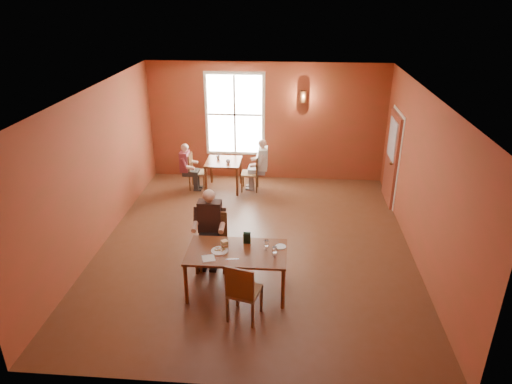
# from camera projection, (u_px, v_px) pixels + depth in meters

# --- Properties ---
(ground) EXTENTS (6.00, 7.00, 0.01)m
(ground) POSITION_uv_depth(u_px,v_px,m) (255.00, 245.00, 8.99)
(ground) COLOR brown
(ground) RESTS_ON ground
(wall_back) EXTENTS (6.00, 0.04, 3.00)m
(wall_back) POSITION_uv_depth(u_px,v_px,m) (266.00, 122.00, 11.55)
(wall_back) COLOR brown
(wall_back) RESTS_ON ground
(wall_front) EXTENTS (6.00, 0.04, 3.00)m
(wall_front) POSITION_uv_depth(u_px,v_px,m) (230.00, 289.00, 5.20)
(wall_front) COLOR brown
(wall_front) RESTS_ON ground
(wall_left) EXTENTS (0.04, 7.00, 3.00)m
(wall_left) POSITION_uv_depth(u_px,v_px,m) (97.00, 169.00, 8.59)
(wall_left) COLOR brown
(wall_left) RESTS_ON ground
(wall_right) EXTENTS (0.04, 7.00, 3.00)m
(wall_right) POSITION_uv_depth(u_px,v_px,m) (422.00, 179.00, 8.15)
(wall_right) COLOR brown
(wall_right) RESTS_ON ground
(ceiling) EXTENTS (6.00, 7.00, 0.04)m
(ceiling) POSITION_uv_depth(u_px,v_px,m) (255.00, 93.00, 7.75)
(ceiling) COLOR white
(ceiling) RESTS_ON wall_back
(window) EXTENTS (1.36, 0.10, 1.96)m
(window) POSITION_uv_depth(u_px,v_px,m) (235.00, 114.00, 11.48)
(window) COLOR white
(window) RESTS_ON wall_back
(door) EXTENTS (0.12, 1.04, 2.10)m
(door) POSITION_uv_depth(u_px,v_px,m) (391.00, 159.00, 10.43)
(door) COLOR maroon
(door) RESTS_ON ground
(wall_sconce) EXTENTS (0.16, 0.16, 0.28)m
(wall_sconce) POSITION_uv_depth(u_px,v_px,m) (303.00, 96.00, 11.11)
(wall_sconce) COLOR brown
(wall_sconce) RESTS_ON wall_back
(main_table) EXTENTS (1.61, 0.91, 0.76)m
(main_table) POSITION_uv_depth(u_px,v_px,m) (237.00, 271.00, 7.50)
(main_table) COLOR brown
(main_table) RESTS_ON ground
(chair_diner_main) EXTENTS (0.45, 0.45, 1.02)m
(chair_diner_main) POSITION_uv_depth(u_px,v_px,m) (213.00, 242.00, 8.07)
(chair_diner_main) COLOR #562E13
(chair_diner_main) RESTS_ON ground
(diner_main) EXTENTS (0.55, 0.55, 1.37)m
(diner_main) POSITION_uv_depth(u_px,v_px,m) (213.00, 235.00, 7.98)
(diner_main) COLOR black
(diner_main) RESTS_ON ground
(chair_empty) EXTENTS (0.54, 0.54, 1.00)m
(chair_empty) POSITION_uv_depth(u_px,v_px,m) (245.00, 290.00, 6.83)
(chair_empty) COLOR #3B2412
(chair_empty) RESTS_ON ground
(plate_food) EXTENTS (0.30, 0.30, 0.04)m
(plate_food) POSITION_uv_depth(u_px,v_px,m) (220.00, 250.00, 7.33)
(plate_food) COLOR silver
(plate_food) RESTS_ON main_table
(sandwich) EXTENTS (0.13, 0.13, 0.12)m
(sandwich) POSITION_uv_depth(u_px,v_px,m) (225.00, 245.00, 7.41)
(sandwich) COLOR #B9844C
(sandwich) RESTS_ON main_table
(goblet_a) EXTENTS (0.09, 0.09, 0.20)m
(goblet_a) POSITION_uv_depth(u_px,v_px,m) (266.00, 245.00, 7.33)
(goblet_a) COLOR white
(goblet_a) RESTS_ON main_table
(goblet_b) EXTENTS (0.09, 0.09, 0.19)m
(goblet_b) POSITION_uv_depth(u_px,v_px,m) (275.00, 251.00, 7.16)
(goblet_b) COLOR white
(goblet_b) RESTS_ON main_table
(menu_stand) EXTENTS (0.12, 0.06, 0.20)m
(menu_stand) POSITION_uv_depth(u_px,v_px,m) (247.00, 238.00, 7.53)
(menu_stand) COLOR black
(menu_stand) RESTS_ON main_table
(knife) EXTENTS (0.21, 0.05, 0.00)m
(knife) POSITION_uv_depth(u_px,v_px,m) (232.00, 259.00, 7.13)
(knife) COLOR white
(knife) RESTS_ON main_table
(napkin) EXTENTS (0.25, 0.25, 0.01)m
(napkin) POSITION_uv_depth(u_px,v_px,m) (208.00, 258.00, 7.15)
(napkin) COLOR white
(napkin) RESTS_ON main_table
(side_plate) EXTENTS (0.22, 0.22, 0.01)m
(side_plate) POSITION_uv_depth(u_px,v_px,m) (281.00, 247.00, 7.46)
(side_plate) COLOR silver
(side_plate) RESTS_ON main_table
(second_table) EXTENTS (0.84, 0.84, 0.74)m
(second_table) POSITION_uv_depth(u_px,v_px,m) (224.00, 175.00, 11.32)
(second_table) COLOR brown
(second_table) RESTS_ON ground
(chair_diner_white) EXTENTS (0.40, 0.40, 0.91)m
(chair_diner_white) POSITION_uv_depth(u_px,v_px,m) (250.00, 173.00, 11.23)
(chair_diner_white) COLOR brown
(chair_diner_white) RESTS_ON ground
(diner_white) EXTENTS (0.50, 0.50, 1.25)m
(diner_white) POSITION_uv_depth(u_px,v_px,m) (251.00, 166.00, 11.16)
(diner_white) COLOR silver
(diner_white) RESTS_ON ground
(chair_diner_maroon) EXTENTS (0.40, 0.40, 0.89)m
(chair_diner_maroon) POSITION_uv_depth(u_px,v_px,m) (198.00, 171.00, 11.33)
(chair_diner_maroon) COLOR #3D230B
(chair_diner_maroon) RESTS_ON ground
(diner_maroon) EXTENTS (0.46, 0.46, 1.15)m
(diner_maroon) POSITION_uv_depth(u_px,v_px,m) (196.00, 167.00, 11.28)
(diner_maroon) COLOR maroon
(diner_maroon) RESTS_ON ground
(cup_a) EXTENTS (0.12, 0.12, 0.09)m
(cup_a) POSITION_uv_depth(u_px,v_px,m) (228.00, 161.00, 11.01)
(cup_a) COLOR white
(cup_a) RESTS_ON second_table
(cup_b) EXTENTS (0.12, 0.12, 0.09)m
(cup_b) POSITION_uv_depth(u_px,v_px,m) (218.00, 158.00, 11.26)
(cup_b) COLOR silver
(cup_b) RESTS_ON second_table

